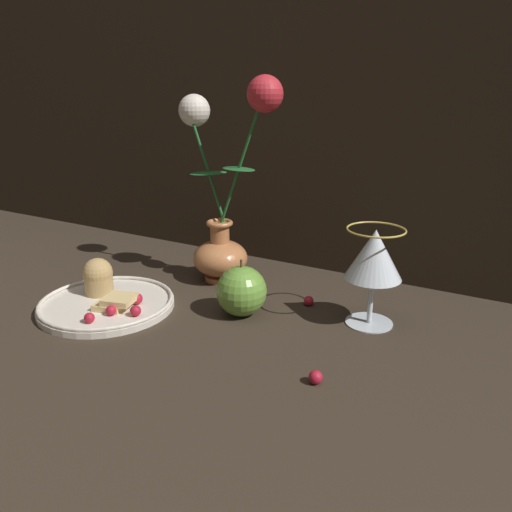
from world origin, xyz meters
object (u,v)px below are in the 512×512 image
Objects in this scene: plate_with_pastries at (106,298)px; wine_glass at (374,258)px; apple_beside_vase at (241,291)px; vase at (224,208)px.

wine_glass reaches higher than plate_with_pastries.
vase is at bearing 132.94° from apple_beside_vase.
vase reaches higher than plate_with_pastries.
plate_with_pastries is 2.37× the size of apple_beside_vase.
vase is 2.41× the size of wine_glass.
plate_with_pastries is 0.23m from apple_beside_vase.
plate_with_pastries is 1.45× the size of wine_glass.
vase is at bearing 171.51° from wine_glass.
wine_glass is at bearing -8.49° from vase.
vase is 0.30m from wine_glass.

